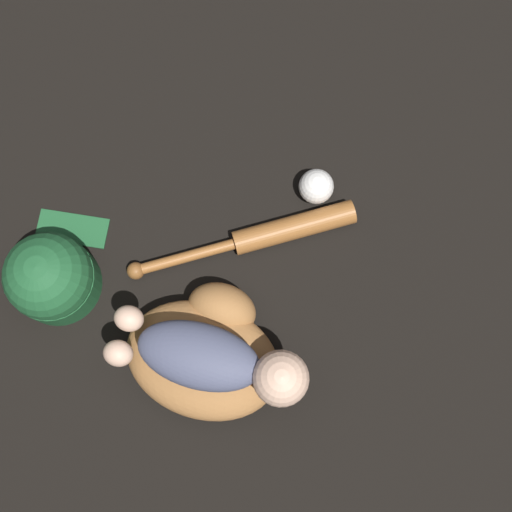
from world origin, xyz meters
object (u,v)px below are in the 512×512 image
object	(u,v)px
baseball_glove	(206,351)
baseball_bat	(270,234)
baseball_cap	(51,277)
baseball	(316,186)
baby_figure	(218,361)

from	to	relation	value
baseball_glove	baseball_bat	world-z (taller)	baseball_glove
baseball_glove	baseball_cap	distance (m)	0.33
baseball	baby_figure	bearing A→B (deg)	-83.47
baseball_glove	baseball_cap	size ratio (longest dim) A/B	1.39
baseball_glove	baby_figure	world-z (taller)	baby_figure
baseball_glove	baseball	bearing A→B (deg)	91.23
baseball_bat	baseball	xyz separation A→B (m)	(0.02, 0.13, 0.01)
baby_figure	baseball_bat	distance (m)	0.31
baseball_glove	baseball_cap	xyz separation A→B (m)	(-0.33, -0.05, 0.02)
baseball_bat	baseball	bearing A→B (deg)	80.29
baby_figure	baseball_bat	size ratio (longest dim) A/B	0.97
baseball	baseball_cap	world-z (taller)	baseball_cap
baby_figure	baseball_cap	bearing A→B (deg)	-172.53
baseball_glove	baseball_bat	bearing A→B (deg)	96.66
baseball_glove	baseball_bat	size ratio (longest dim) A/B	0.91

